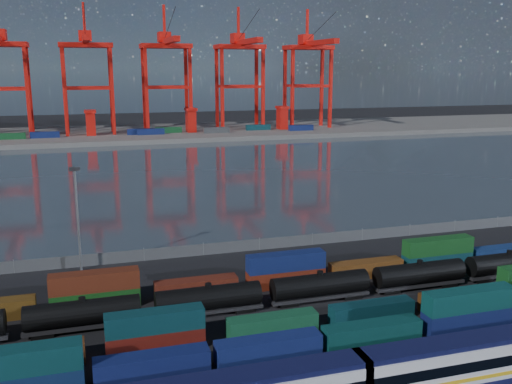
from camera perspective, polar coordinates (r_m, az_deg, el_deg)
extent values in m
plane|color=black|center=(76.17, 6.72, -12.04)|extent=(700.00, 700.00, 0.00)
plane|color=#313C46|center=(173.60, -7.22, 1.83)|extent=(700.00, 700.00, 0.00)
cube|color=#514F4C|center=(276.51, -10.96, 5.80)|extent=(700.00, 70.00, 2.00)
cone|color=#1E2630|center=(1785.18, 3.96, 17.39)|extent=(960.00, 960.00, 380.00)
cone|color=#1E2630|center=(1933.42, 14.06, 15.48)|extent=(840.00, 840.00, 300.00)
cube|color=#0E1135|center=(50.98, -3.23, -18.23)|extent=(26.81, 2.90, 0.54)
cube|color=silver|center=(62.66, 21.50, -15.35)|extent=(26.81, 3.22, 4.08)
cube|color=#0E1135|center=(63.66, 21.35, -17.07)|extent=(26.81, 3.28, 1.29)
cube|color=#0E1135|center=(61.66, 21.68, -13.44)|extent=(26.81, 2.90, 0.54)
cube|color=gold|center=(63.05, 21.44, -16.04)|extent=(26.84, 3.31, 0.39)
cube|color=black|center=(62.47, 21.54, -15.00)|extent=(26.84, 3.31, 1.07)
cube|color=#0C3A3E|center=(61.31, -22.66, -15.31)|extent=(11.85, 2.41, 2.57)
cube|color=navy|center=(62.30, -10.32, -16.71)|extent=(11.85, 2.41, 2.57)
cube|color=navy|center=(64.61, 1.25, -15.37)|extent=(11.85, 2.41, 2.57)
cube|color=#0B3D3C|center=(69.17, 11.51, -13.67)|extent=(11.85, 2.41, 2.57)
cube|color=#101A51|center=(75.84, 20.42, -11.82)|extent=(11.85, 2.41, 2.57)
cube|color=#0D4443|center=(74.86, 20.57, -10.03)|extent=(11.85, 2.41, 2.57)
cube|color=#592C11|center=(67.45, -21.59, -15.13)|extent=(11.05, 2.25, 2.39)
cube|color=#57130D|center=(67.40, -10.00, -14.42)|extent=(11.05, 2.25, 2.39)
cube|color=#0B333A|center=(66.37, -10.08, -12.57)|extent=(11.05, 2.25, 2.39)
cube|color=#165333|center=(70.10, 1.66, -13.13)|extent=(11.05, 2.25, 2.39)
cube|color=#0B353E|center=(75.00, 11.49, -11.61)|extent=(11.05, 2.25, 2.39)
cube|color=#512B10|center=(81.56, 19.59, -10.10)|extent=(11.05, 2.25, 2.39)
cube|color=#124615|center=(79.94, -15.74, -10.25)|extent=(11.60, 2.36, 2.51)
cube|color=#5D2312|center=(79.03, -15.85, -8.57)|extent=(11.60, 2.36, 2.51)
cube|color=#5C1E12|center=(81.12, -5.99, -9.50)|extent=(11.60, 2.36, 2.51)
cube|color=maroon|center=(84.39, 2.99, -8.56)|extent=(11.60, 2.36, 2.51)
cube|color=navy|center=(83.53, 3.01, -6.95)|extent=(11.60, 2.36, 2.51)
cube|color=brown|center=(89.42, 10.93, -7.55)|extent=(11.60, 2.36, 2.51)
cube|color=#0C3642|center=(95.71, 17.65, -6.59)|extent=(11.60, 2.36, 2.51)
cube|color=#16531E|center=(94.95, 17.75, -5.15)|extent=(11.60, 2.36, 2.51)
cube|color=navy|center=(103.27, 23.53, -5.66)|extent=(11.60, 2.36, 2.51)
cylinder|color=black|center=(73.40, -16.93, -11.44)|extent=(13.59, 3.03, 3.03)
cylinder|color=black|center=(72.76, -17.01, -10.23)|extent=(0.84, 0.84, 0.52)
cube|color=black|center=(74.08, -16.84, -12.62)|extent=(14.12, 2.09, 0.42)
cube|color=black|center=(74.49, -20.54, -13.11)|extent=(2.61, 1.88, 0.63)
cube|color=black|center=(74.31, -13.11, -12.68)|extent=(2.61, 1.88, 0.63)
cylinder|color=black|center=(74.73, -4.77, -10.48)|extent=(13.59, 3.03, 3.03)
cylinder|color=black|center=(74.10, -4.80, -9.29)|extent=(0.84, 0.84, 0.52)
cube|color=black|center=(75.39, -4.75, -11.65)|extent=(14.12, 2.09, 0.42)
cube|color=black|center=(74.83, -8.35, -12.29)|extent=(2.61, 1.88, 0.63)
cube|color=black|center=(76.58, -1.23, -11.56)|extent=(2.61, 1.88, 0.63)
cylinder|color=black|center=(79.13, 6.41, -9.19)|extent=(13.59, 3.03, 3.03)
cylinder|color=black|center=(78.54, 6.43, -8.05)|extent=(0.84, 0.84, 0.52)
cube|color=black|center=(79.76, 6.38, -10.31)|extent=(14.12, 2.09, 0.42)
cube|color=black|center=(78.30, 3.14, -11.02)|extent=(2.61, 1.88, 0.63)
cube|color=black|center=(81.78, 9.45, -10.13)|extent=(2.61, 1.88, 0.63)
cylinder|color=black|center=(86.14, 16.01, -7.79)|extent=(13.59, 3.03, 3.03)
cylinder|color=black|center=(85.59, 16.08, -6.74)|extent=(0.84, 0.84, 0.52)
cube|color=black|center=(86.72, 15.95, -8.83)|extent=(14.12, 2.09, 0.42)
cube|color=black|center=(84.52, 13.21, -9.54)|extent=(2.61, 1.88, 0.63)
cube|color=black|center=(89.40, 18.50, -8.64)|extent=(2.61, 1.88, 0.63)
cylinder|color=black|center=(95.18, 23.94, -6.46)|extent=(13.59, 3.03, 3.03)
cylinder|color=black|center=(94.68, 24.03, -5.50)|extent=(0.84, 0.84, 0.52)
cube|color=black|center=(95.70, 23.85, -7.41)|extent=(14.12, 2.09, 0.42)
cube|color=black|center=(92.93, 21.60, -8.07)|extent=(2.61, 1.88, 0.63)
cube|color=#595B5E|center=(100.37, 0.33, -5.26)|extent=(160.00, 0.06, 2.00)
cylinder|color=slate|center=(96.94, -23.05, -6.86)|extent=(0.12, 0.12, 2.20)
cylinder|color=slate|center=(96.26, -17.10, -6.54)|extent=(0.12, 0.12, 2.20)
cylinder|color=slate|center=(96.61, -11.14, -6.15)|extent=(0.12, 0.12, 2.20)
cylinder|color=slate|center=(97.98, -5.29, -5.70)|extent=(0.12, 0.12, 2.20)
cylinder|color=slate|center=(100.34, 0.33, -5.21)|extent=(0.12, 0.12, 2.20)
cylinder|color=slate|center=(103.61, 5.64, -4.70)|extent=(0.12, 0.12, 2.20)
cylinder|color=slate|center=(107.71, 10.58, -4.19)|extent=(0.12, 0.12, 2.20)
cylinder|color=slate|center=(112.56, 15.11, -3.69)|extent=(0.12, 0.12, 2.20)
cylinder|color=slate|center=(118.05, 19.25, -3.22)|extent=(0.12, 0.12, 2.20)
cylinder|color=slate|center=(124.11, 22.99, -2.77)|extent=(0.12, 0.12, 2.20)
cylinder|color=slate|center=(92.38, -17.37, -2.87)|extent=(0.36, 0.36, 16.00)
cube|color=black|center=(90.64, -17.70, 2.20)|extent=(1.60, 0.40, 0.60)
cube|color=red|center=(264.02, -21.87, 9.10)|extent=(1.46, 1.46, 41.01)
cube|color=red|center=(274.91, -21.69, 9.21)|extent=(1.46, 1.46, 41.01)
cube|color=red|center=(264.95, -24.09, 9.37)|extent=(20.05, 1.28, 1.28)
cube|color=red|center=(275.81, -23.82, 9.47)|extent=(20.05, 1.28, 1.28)
cube|color=red|center=(263.22, -18.59, 9.33)|extent=(1.46, 1.46, 41.01)
cube|color=red|center=(274.14, -18.54, 9.43)|extent=(1.46, 1.46, 41.01)
cube|color=red|center=(263.47, -14.17, 9.60)|extent=(1.46, 1.46, 41.01)
cube|color=red|center=(274.39, -14.30, 9.69)|extent=(1.46, 1.46, 41.01)
cube|color=red|center=(263.08, -16.41, 9.92)|extent=(20.05, 1.28, 1.28)
cube|color=red|center=(274.01, -16.44, 9.99)|extent=(20.05, 1.28, 1.28)
cube|color=red|center=(268.58, -16.67, 13.89)|extent=(22.78, 12.76, 2.01)
cube|color=red|center=(257.72, -16.67, 14.38)|extent=(2.73, 43.75, 2.28)
cube|color=red|center=(272.40, -16.73, 14.72)|extent=(5.47, 7.29, 4.56)
cube|color=red|center=(271.01, -16.82, 16.18)|extent=(1.09, 1.09, 14.58)
cylinder|color=black|center=(255.91, -16.76, 15.83)|extent=(0.22, 37.51, 12.37)
cube|color=red|center=(264.65, -10.90, 9.76)|extent=(1.46, 1.46, 41.01)
cube|color=red|center=(275.52, -11.15, 9.84)|extent=(1.46, 1.46, 41.01)
cube|color=red|center=(267.55, -6.56, 9.92)|extent=(1.46, 1.46, 41.01)
cube|color=red|center=(278.30, -6.98, 10.00)|extent=(1.46, 1.46, 41.01)
cube|color=red|center=(265.84, -8.73, 10.29)|extent=(20.05, 1.28, 1.28)
cube|color=red|center=(276.66, -9.07, 10.35)|extent=(20.05, 1.28, 1.28)
cube|color=red|center=(271.28, -9.04, 14.22)|extent=(22.78, 12.76, 2.01)
cube|color=red|center=(260.54, -8.70, 14.72)|extent=(2.73, 43.75, 2.28)
cube|color=red|center=(275.06, -9.18, 15.04)|extent=(5.47, 7.29, 4.56)
cube|color=red|center=(273.69, -9.17, 16.49)|extent=(1.09, 1.09, 14.58)
cylinder|color=black|center=(258.74, -8.68, 16.15)|extent=(0.22, 37.51, 12.37)
cube|color=red|center=(270.65, -3.40, 10.01)|extent=(1.46, 1.46, 41.01)
cube|color=red|center=(281.29, -3.93, 10.09)|extent=(1.46, 1.46, 41.01)
cube|color=red|center=(276.03, 0.71, 10.07)|extent=(1.46, 1.46, 41.01)
cube|color=red|center=(286.47, 0.04, 10.15)|extent=(1.46, 1.46, 41.01)
cube|color=red|center=(273.10, -1.33, 10.48)|extent=(20.05, 1.28, 1.28)
cube|color=red|center=(283.64, -1.93, 10.54)|extent=(20.05, 1.28, 1.28)
cube|color=red|center=(278.40, -1.66, 14.31)|extent=(22.78, 12.76, 2.01)
cube|color=red|center=(267.94, -1.02, 14.78)|extent=(2.73, 43.75, 2.28)
cube|color=red|center=(282.08, -1.87, 15.11)|extent=(5.47, 7.29, 4.56)
cube|color=red|center=(280.75, -1.78, 16.53)|extent=(1.09, 1.09, 14.58)
cylinder|color=black|center=(266.19, -0.90, 16.17)|extent=(0.22, 37.51, 12.37)
cube|color=red|center=(280.91, 3.66, 10.09)|extent=(1.46, 1.46, 41.01)
cube|color=red|center=(291.17, 2.90, 10.17)|extent=(1.46, 1.46, 41.01)
cube|color=red|center=(288.54, 7.45, 10.07)|extent=(1.46, 1.46, 41.01)
cube|color=red|center=(298.54, 6.58, 10.16)|extent=(1.46, 1.46, 41.01)
cube|color=red|center=(284.50, 5.59, 10.50)|extent=(20.05, 1.28, 1.28)
cube|color=red|center=(294.64, 4.77, 10.57)|extent=(20.05, 1.28, 1.28)
cube|color=red|center=(289.60, 5.25, 14.19)|extent=(22.78, 12.76, 2.01)
cube|color=red|center=(279.56, 6.12, 14.61)|extent=(2.73, 43.75, 2.28)
cube|color=red|center=(293.14, 4.99, 14.97)|extent=(5.47, 7.29, 4.56)
cube|color=red|center=(291.85, 5.15, 16.32)|extent=(1.09, 1.09, 14.58)
cylinder|color=black|center=(277.88, 6.34, 15.94)|extent=(0.22, 37.51, 12.37)
cube|color=navy|center=(261.19, -10.48, 5.96)|extent=(12.00, 2.44, 2.60)
cube|color=navy|center=(274.59, 4.52, 6.42)|extent=(12.00, 2.44, 2.60)
cube|color=navy|center=(262.14, -11.45, 5.94)|extent=(12.00, 2.44, 2.60)
cube|color=#3F4244|center=(264.22, -3.98, 6.20)|extent=(12.00, 2.44, 2.60)
cube|color=#144C23|center=(260.75, -23.36, 5.14)|extent=(12.00, 2.44, 2.60)
cube|color=navy|center=(260.89, -20.36, 5.39)|extent=(12.00, 2.44, 2.60)
cube|color=#144C23|center=(267.02, -8.74, 6.15)|extent=(12.00, 2.44, 2.60)
cube|color=#0C3842|center=(275.79, 0.22, 6.49)|extent=(12.00, 2.44, 2.60)
cube|color=red|center=(264.52, -16.20, 6.56)|extent=(4.00, 6.00, 10.00)
cube|color=red|center=(264.07, -16.28, 7.74)|extent=(5.00, 7.00, 1.20)
cube|color=red|center=(268.88, -6.52, 7.05)|extent=(4.00, 6.00, 10.00)
cube|color=red|center=(268.44, -6.54, 8.22)|extent=(5.00, 7.00, 1.20)
cube|color=red|center=(280.49, 2.63, 7.33)|extent=(4.00, 6.00, 10.00)
cube|color=red|center=(280.07, 2.64, 8.45)|extent=(5.00, 7.00, 1.20)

